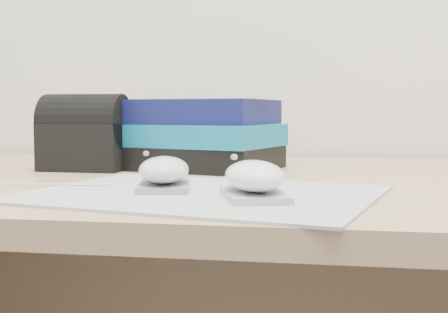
% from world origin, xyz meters
% --- Properties ---
extents(mousepad, '(0.45, 0.38, 0.00)m').
position_xyz_m(mousepad, '(-0.11, 1.36, 0.73)').
color(mousepad, '#92939A').
rests_on(mousepad, desk).
extents(mouse_rear, '(0.08, 0.12, 0.05)m').
position_xyz_m(mouse_rear, '(-0.16, 1.39, 0.75)').
color(mouse_rear, gray).
rests_on(mouse_rear, mousepad).
extents(mouse_front, '(0.09, 0.13, 0.05)m').
position_xyz_m(mouse_front, '(-0.05, 1.33, 0.75)').
color(mouse_front, '#AEAFB1').
rests_on(mouse_front, mousepad).
extents(usb_cable, '(0.20, 0.03, 0.00)m').
position_xyz_m(usb_cable, '(-0.33, 1.39, 0.73)').
color(usb_cable, white).
rests_on(usb_cable, mousepad).
extents(book_stack, '(0.28, 0.25, 0.12)m').
position_xyz_m(book_stack, '(-0.18, 1.68, 0.79)').
color(book_stack, black).
rests_on(book_stack, desk).
extents(pouch, '(0.14, 0.10, 0.12)m').
position_xyz_m(pouch, '(-0.36, 1.63, 0.79)').
color(pouch, black).
rests_on(pouch, desk).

